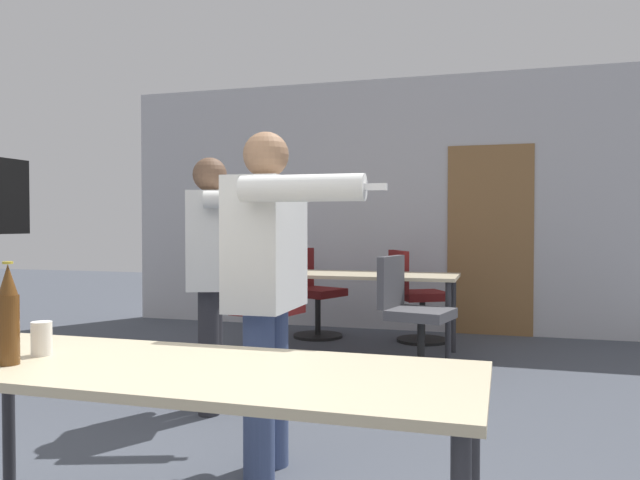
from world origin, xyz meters
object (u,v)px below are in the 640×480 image
at_px(office_chair_far_right, 412,318).
at_px(office_chair_side_rolled, 415,299).
at_px(person_near_casual, 212,259).
at_px(office_chair_near_pushed, 260,313).
at_px(drink_cup, 42,338).
at_px(office_chair_far_left, 312,295).
at_px(beer_bottle, 8,316).
at_px(person_right_polo, 269,271).

bearing_deg(office_chair_far_right, office_chair_side_rolled, -160.42).
bearing_deg(person_near_casual, office_chair_near_pushed, 168.82).
relative_size(person_near_casual, drink_cup, 13.82).
height_order(person_near_casual, office_chair_far_left, person_near_casual).
bearing_deg(person_near_casual, office_chair_far_left, 164.79).
xyz_separation_m(office_chair_far_left, beer_bottle, (0.41, -4.67, 0.46)).
distance_m(office_chair_far_left, office_chair_near_pushed, 1.50).
relative_size(office_chair_far_right, drink_cup, 7.98).
bearing_deg(drink_cup, person_right_polo, 64.25).
distance_m(office_chair_far_right, drink_cup, 3.33).
xyz_separation_m(person_right_polo, office_chair_far_left, (-0.88, 3.54, -0.54)).
xyz_separation_m(person_right_polo, drink_cup, (-0.47, -0.98, -0.18)).
xyz_separation_m(office_chair_far_right, drink_cup, (-0.84, -3.21, 0.36)).
bearing_deg(office_chair_far_right, drink_cup, -1.77).
bearing_deg(beer_bottle, person_right_polo, 67.40).
relative_size(person_right_polo, drink_cup, 13.95).
xyz_separation_m(person_near_casual, office_chair_side_rolled, (0.93, 2.70, -0.54)).
distance_m(person_near_casual, office_chair_side_rolled, 2.91).
relative_size(office_chair_near_pushed, beer_bottle, 2.83).
xyz_separation_m(person_near_casual, drink_cup, (0.24, -1.82, -0.18)).
relative_size(person_near_casual, office_chair_near_pushed, 1.70).
relative_size(office_chair_far_left, beer_bottle, 2.77).
relative_size(office_chair_near_pushed, drink_cup, 8.13).
xyz_separation_m(office_chair_far_right, office_chair_near_pushed, (-1.24, -0.19, 0.01)).
xyz_separation_m(office_chair_far_left, office_chair_near_pushed, (0.01, -1.50, 0.01)).
bearing_deg(person_right_polo, office_chair_far_right, 169.66).
distance_m(person_near_casual, drink_cup, 1.84).
relative_size(person_right_polo, office_chair_side_rolled, 1.76).
relative_size(person_near_casual, office_chair_far_left, 1.74).
height_order(person_near_casual, beer_bottle, person_near_casual).
bearing_deg(office_chair_side_rolled, person_right_polo, -33.23).
relative_size(office_chair_far_right, beer_bottle, 2.78).
bearing_deg(person_near_casual, beer_bottle, -11.81).
relative_size(office_chair_far_right, office_chair_side_rolled, 1.01).
distance_m(office_chair_near_pushed, drink_cup, 3.07).
bearing_deg(beer_bottle, person_near_casual, 97.00).
bearing_deg(person_right_polo, beer_bottle, -23.52).
xyz_separation_m(person_near_casual, office_chair_far_right, (1.08, 1.39, -0.53)).
distance_m(person_near_casual, office_chair_near_pushed, 1.32).
distance_m(person_near_casual, office_chair_far_left, 2.76).
distance_m(office_chair_far_right, office_chair_near_pushed, 1.26).
xyz_separation_m(person_right_polo, office_chair_near_pushed, (-0.87, 2.04, -0.52)).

